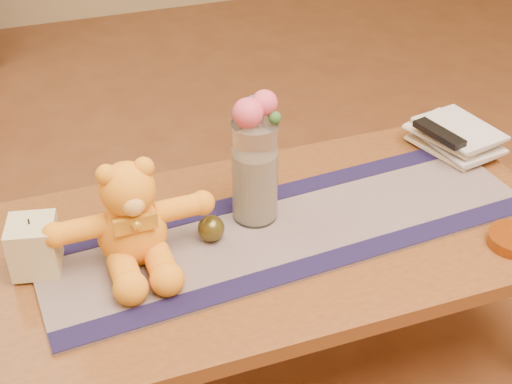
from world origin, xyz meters
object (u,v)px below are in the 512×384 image
object	(u,v)px
bronze_ball	(211,228)
book_bottom	(433,155)
teddy_bear	(130,213)
tv_remote	(439,133)
glass_vase	(255,171)
pillar_candle	(34,246)

from	to	relation	value
bronze_ball	book_bottom	bearing A→B (deg)	11.99
teddy_bear	tv_remote	bearing A→B (deg)	7.59
glass_vase	book_bottom	xyz separation A→B (m)	(0.56, 0.09, -0.13)
pillar_candle	tv_remote	world-z (taller)	pillar_candle
book_bottom	tv_remote	size ratio (longest dim) A/B	1.39
pillar_candle	tv_remote	distance (m)	1.09
book_bottom	tv_remote	xyz separation A→B (m)	(0.00, -0.01, 0.07)
glass_vase	pillar_candle	bearing A→B (deg)	-178.08
pillar_candle	book_bottom	size ratio (longest dim) A/B	0.55
pillar_candle	bronze_ball	xyz separation A→B (m)	(0.39, -0.03, -0.03)
pillar_candle	bronze_ball	bearing A→B (deg)	-5.05
teddy_bear	book_bottom	world-z (taller)	teddy_bear
glass_vase	teddy_bear	bearing A→B (deg)	-170.49
pillar_candle	glass_vase	world-z (taller)	glass_vase
glass_vase	bronze_ball	bearing A→B (deg)	-157.71
teddy_bear	bronze_ball	size ratio (longest dim) A/B	5.65
glass_vase	tv_remote	size ratio (longest dim) A/B	1.62
book_bottom	pillar_candle	bearing A→B (deg)	169.59
pillar_candle	glass_vase	distance (m)	0.53
teddy_bear	tv_remote	world-z (taller)	teddy_bear
pillar_candle	tv_remote	xyz separation A→B (m)	(1.08, 0.10, 0.02)
bronze_ball	glass_vase	bearing A→B (deg)	22.29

